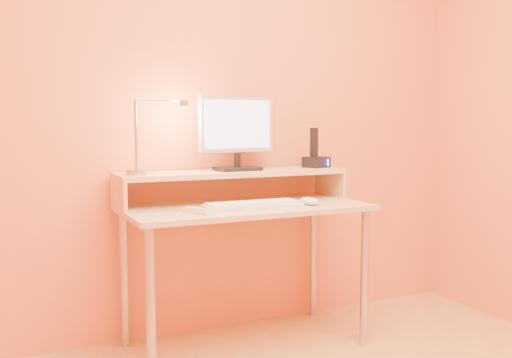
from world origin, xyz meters
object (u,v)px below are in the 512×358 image
lamp_base (137,172)px  mouse (309,201)px  monitor_panel (237,124)px  keyboard (253,206)px  remote_control (197,211)px  phone_dock (316,162)px

lamp_base → mouse: bearing=-17.9°
monitor_panel → keyboard: bearing=-103.1°
remote_control → monitor_panel: bearing=22.0°
lamp_base → keyboard: (0.50, -0.24, -0.16)m
monitor_panel → phone_dock: size_ratio=3.21×
keyboard → remote_control: bearing=-173.7°
monitor_panel → phone_dock: (0.48, -0.01, -0.21)m
phone_dock → remote_control: bearing=-175.1°
phone_dock → keyboard: (-0.52, -0.27, -0.18)m
phone_dock → mouse: size_ratio=1.13×
lamp_base → keyboard: bearing=-26.3°
monitor_panel → phone_dock: bearing=-6.4°
keyboard → mouse: size_ratio=4.11×
remote_control → lamp_base: bearing=105.4°
lamp_base → remote_control: 0.38m
monitor_panel → lamp_base: monitor_panel is taller
phone_dock → mouse: bearing=-142.4°
keyboard → remote_control: (-0.29, -0.03, -0.00)m
remote_control → phone_dock: bearing=-0.9°
phone_dock → keyboard: phone_dock is taller
phone_dock → lamp_base: bearing=165.9°
monitor_panel → remote_control: 0.60m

